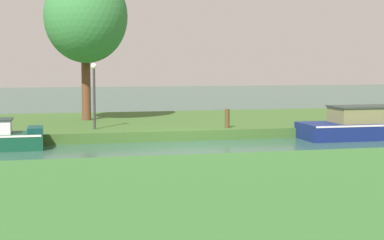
# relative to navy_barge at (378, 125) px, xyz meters

# --- Properties ---
(ground_plane) EXTENTS (120.00, 120.00, 0.00)m
(ground_plane) POSITION_rel_navy_barge_xyz_m (-8.02, -1.20, -0.54)
(ground_plane) COLOR #305747
(riverbank_far) EXTENTS (72.00, 10.00, 0.40)m
(riverbank_far) POSITION_rel_navy_barge_xyz_m (-8.02, 5.80, -0.34)
(riverbank_far) COLOR #3B6028
(riverbank_far) RESTS_ON ground_plane
(riverbank_near) EXTENTS (72.00, 10.00, 0.40)m
(riverbank_near) POSITION_rel_navy_barge_xyz_m (-8.02, -10.20, -0.34)
(riverbank_near) COLOR #356B2F
(riverbank_near) RESTS_ON ground_plane
(navy_barge) EXTENTS (6.43, 1.98, 1.32)m
(navy_barge) POSITION_rel_navy_barge_xyz_m (0.00, 0.00, 0.00)
(navy_barge) COLOR navy
(navy_barge) RESTS_ON ground_plane
(willow_tree_left) EXTENTS (3.75, 3.94, 6.85)m
(willow_tree_left) POSITION_rel_navy_barge_xyz_m (-11.37, 5.78, 4.58)
(willow_tree_left) COLOR brown
(willow_tree_left) RESTS_ON riverbank_far
(lamp_post) EXTENTS (0.24, 0.24, 2.65)m
(lamp_post) POSITION_rel_navy_barge_xyz_m (-11.29, 2.30, 1.54)
(lamp_post) COLOR #333338
(lamp_post) RESTS_ON riverbank_far
(mooring_post_near) EXTENTS (0.20, 0.20, 0.77)m
(mooring_post_near) POSITION_rel_navy_barge_xyz_m (-5.95, 1.56, 0.24)
(mooring_post_near) COLOR brown
(mooring_post_near) RESTS_ON riverbank_far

